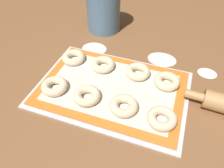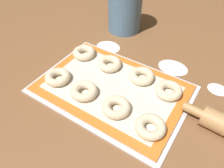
# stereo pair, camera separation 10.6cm
# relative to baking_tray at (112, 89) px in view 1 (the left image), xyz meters

# --- Properties ---
(ground_plane) EXTENTS (2.80, 2.80, 0.00)m
(ground_plane) POSITION_rel_baking_tray_xyz_m (0.02, -0.02, -0.00)
(ground_plane) COLOR brown
(baking_tray) EXTENTS (0.44, 0.31, 0.01)m
(baking_tray) POSITION_rel_baking_tray_xyz_m (0.00, 0.00, 0.00)
(baking_tray) COLOR silver
(baking_tray) RESTS_ON ground_plane
(baking_mat) EXTENTS (0.42, 0.28, 0.00)m
(baking_mat) POSITION_rel_baking_tray_xyz_m (0.00, -0.00, 0.01)
(baking_mat) COLOR orange
(baking_mat) RESTS_ON baking_tray
(bagel_front_far_left) EXTENTS (0.08, 0.08, 0.02)m
(bagel_front_far_left) POSITION_rel_baking_tray_xyz_m (-0.15, -0.06, 0.02)
(bagel_front_far_left) COLOR beige
(bagel_front_far_left) RESTS_ON baking_mat
(bagel_front_mid_left) EXTENTS (0.08, 0.08, 0.02)m
(bagel_front_mid_left) POSITION_rel_baking_tray_xyz_m (-0.05, -0.07, 0.02)
(bagel_front_mid_left) COLOR beige
(bagel_front_mid_left) RESTS_ON baking_mat
(bagel_front_mid_right) EXTENTS (0.08, 0.08, 0.02)m
(bagel_front_mid_right) POSITION_rel_baking_tray_xyz_m (0.06, -0.07, 0.02)
(bagel_front_mid_right) COLOR beige
(bagel_front_mid_right) RESTS_ON baking_mat
(bagel_front_far_right) EXTENTS (0.08, 0.08, 0.02)m
(bagel_front_far_right) POSITION_rel_baking_tray_xyz_m (0.16, -0.07, 0.02)
(bagel_front_far_right) COLOR beige
(bagel_front_far_right) RESTS_ON baking_mat
(bagel_back_far_left) EXTENTS (0.08, 0.08, 0.02)m
(bagel_back_far_left) POSITION_rel_baking_tray_xyz_m (-0.16, 0.08, 0.02)
(bagel_back_far_left) COLOR beige
(bagel_back_far_left) RESTS_ON baking_mat
(bagel_back_mid_left) EXTENTS (0.08, 0.08, 0.02)m
(bagel_back_mid_left) POSITION_rel_baking_tray_xyz_m (-0.06, 0.07, 0.02)
(bagel_back_mid_left) COLOR beige
(bagel_back_mid_left) RESTS_ON baking_mat
(bagel_back_mid_right) EXTENTS (0.08, 0.08, 0.02)m
(bagel_back_mid_right) POSITION_rel_baking_tray_xyz_m (0.06, 0.08, 0.02)
(bagel_back_mid_right) COLOR beige
(bagel_back_mid_right) RESTS_ON baking_mat
(bagel_back_far_right) EXTENTS (0.08, 0.08, 0.02)m
(bagel_back_far_right) POSITION_rel_baking_tray_xyz_m (0.15, 0.07, 0.02)
(bagel_back_far_right) COLOR beige
(bagel_back_far_right) RESTS_ON baking_mat
(flour_canister) EXTENTS (0.13, 0.13, 0.18)m
(flour_canister) POSITION_rel_baking_tray_xyz_m (-0.15, 0.32, 0.09)
(flour_canister) COLOR slate
(flour_canister) RESTS_ON ground_plane
(flour_patch_near) EXTENTS (0.09, 0.08, 0.00)m
(flour_patch_near) POSITION_rel_baking_tray_xyz_m (-0.13, 0.18, -0.00)
(flour_patch_near) COLOR white
(flour_patch_near) RESTS_ON ground_plane
(flour_patch_far) EXTENTS (0.10, 0.08, 0.00)m
(flour_patch_far) POSITION_rel_baking_tray_xyz_m (0.11, 0.20, -0.00)
(flour_patch_far) COLOR white
(flour_patch_far) RESTS_ON ground_plane
(flour_patch_side) EXTENTS (0.06, 0.05, 0.00)m
(flour_patch_side) POSITION_rel_baking_tray_xyz_m (0.26, 0.17, -0.00)
(flour_patch_side) COLOR white
(flour_patch_side) RESTS_ON ground_plane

